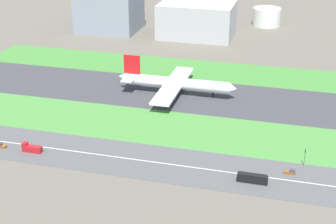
% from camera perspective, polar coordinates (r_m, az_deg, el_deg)
% --- Properties ---
extents(ground_plane, '(800.00, 800.00, 0.00)m').
position_cam_1_polar(ground_plane, '(269.47, 2.68, 1.85)').
color(ground_plane, '#5B564C').
extents(runway, '(280.00, 46.00, 0.10)m').
position_cam_1_polar(runway, '(269.45, 2.68, 1.86)').
color(runway, '#38383D').
rests_on(runway, ground_plane).
extents(grass_median_north, '(280.00, 36.00, 0.10)m').
position_cam_1_polar(grass_median_north, '(307.00, 4.35, 4.69)').
color(grass_median_north, '#3D7A33').
rests_on(grass_median_north, ground_plane).
extents(grass_median_south, '(280.00, 36.00, 0.10)m').
position_cam_1_polar(grass_median_south, '(233.06, 0.48, -1.86)').
color(grass_median_south, '#427F38').
rests_on(grass_median_south, ground_plane).
extents(highway, '(280.00, 28.00, 0.10)m').
position_cam_1_polar(highway, '(205.87, -1.77, -5.66)').
color(highway, '#4C4C4F').
rests_on(highway, ground_plane).
extents(highway_centerline, '(266.00, 0.50, 0.01)m').
position_cam_1_polar(highway_centerline, '(205.84, -1.77, -5.64)').
color(highway_centerline, silver).
rests_on(highway_centerline, highway).
extents(airliner, '(65.00, 56.00, 19.70)m').
position_cam_1_polar(airliner, '(269.24, 0.67, 3.29)').
color(airliner, white).
rests_on(airliner, runway).
extents(truck_0, '(8.40, 2.50, 4.00)m').
position_cam_1_polar(truck_0, '(220.02, -15.15, -3.99)').
color(truck_0, '#B2191E').
rests_on(truck_0, highway).
extents(car_4, '(4.40, 1.80, 2.00)m').
position_cam_1_polar(car_4, '(203.00, 13.69, -6.60)').
color(car_4, brown).
rests_on(car_4, highway).
extents(car_3, '(4.40, 1.80, 2.00)m').
position_cam_1_polar(car_3, '(227.66, -18.36, -3.63)').
color(car_3, brown).
rests_on(car_3, highway).
extents(bus_0, '(11.60, 2.50, 3.50)m').
position_cam_1_polar(bus_0, '(194.27, 9.50, -7.40)').
color(bus_0, black).
rests_on(bus_0, highway).
extents(traffic_light, '(0.36, 0.50, 7.20)m').
position_cam_1_polar(traffic_light, '(208.44, 15.18, -4.84)').
color(traffic_light, '#4C4C51').
rests_on(traffic_light, highway).
extents(terminal_building, '(44.58, 37.91, 32.54)m').
position_cam_1_polar(terminal_building, '(394.40, -6.66, 11.48)').
color(terminal_building, gray).
rests_on(terminal_building, ground_plane).
extents(hangar_building, '(53.47, 38.08, 24.83)m').
position_cam_1_polar(hangar_building, '(376.10, 3.29, 10.37)').
color(hangar_building, '#B2B2B7').
rests_on(hangar_building, ground_plane).
extents(fuel_tank_west, '(21.59, 21.59, 13.88)m').
position_cam_1_polar(fuel_tank_west, '(414.65, 11.07, 10.51)').
color(fuel_tank_west, silver).
rests_on(fuel_tank_west, ground_plane).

